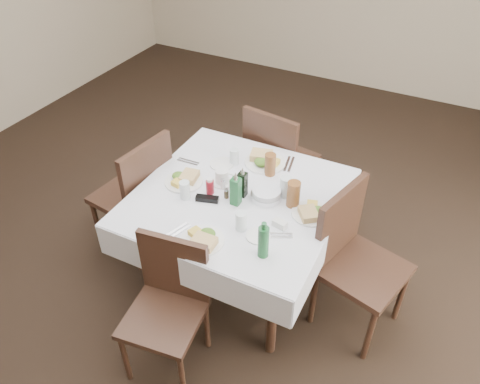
{
  "coord_description": "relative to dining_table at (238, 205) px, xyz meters",
  "views": [
    {
      "loc": [
        1.27,
        -2.06,
        2.61
      ],
      "look_at": [
        0.23,
        -0.03,
        0.8
      ],
      "focal_mm": 35.0,
      "sensor_mm": 36.0,
      "label": 1
    }
  ],
  "objects": [
    {
      "name": "ground_plane",
      "position": [
        -0.21,
        0.02,
        -0.68
      ],
      "size": [
        7.0,
        7.0,
        0.0
      ],
      "primitive_type": "plane",
      "color": "black"
    },
    {
      "name": "room_shell",
      "position": [
        -0.21,
        0.02,
        1.03
      ],
      "size": [
        6.04,
        7.04,
        2.8
      ],
      "color": "#BDAC90",
      "rests_on": "ground"
    },
    {
      "name": "dining_table",
      "position": [
        0.0,
        0.0,
        0.0
      ],
      "size": [
        1.27,
        1.27,
        0.76
      ],
      "color": "#311E11",
      "rests_on": "ground"
    },
    {
      "name": "chair_north",
      "position": [
        -0.07,
        0.79,
        -0.12
      ],
      "size": [
        0.53,
        0.53,
        0.98
      ],
      "color": "#311E11",
      "rests_on": "ground"
    },
    {
      "name": "chair_south",
      "position": [
        -0.07,
        -0.71,
        -0.18
      ],
      "size": [
        0.47,
        0.47,
        0.87
      ],
      "color": "#311E11",
      "rests_on": "ground"
    },
    {
      "name": "chair_east",
      "position": [
        0.76,
        0.04,
        -0.12
      ],
      "size": [
        0.57,
        0.57,
        0.98
      ],
      "color": "#311E11",
      "rests_on": "ground"
    },
    {
      "name": "chair_west",
      "position": [
        -0.76,
        -0.05,
        -0.12
      ],
      "size": [
        0.52,
        0.52,
        0.98
      ],
      "color": "#311E11",
      "rests_on": "ground"
    },
    {
      "name": "meal_north",
      "position": [
        -0.0,
        0.39,
        0.11
      ],
      "size": [
        0.28,
        0.28,
        0.06
      ],
      "color": "white",
      "rests_on": "dining_table"
    },
    {
      "name": "meal_south",
      "position": [
        0.02,
        -0.46,
        0.11
      ],
      "size": [
        0.25,
        0.25,
        0.06
      ],
      "color": "white",
      "rests_on": "dining_table"
    },
    {
      "name": "meal_east",
      "position": [
        0.48,
        0.03,
        0.11
      ],
      "size": [
        0.24,
        0.24,
        0.05
      ],
      "color": "white",
      "rests_on": "dining_table"
    },
    {
      "name": "meal_west",
      "position": [
        -0.38,
        -0.04,
        0.11
      ],
      "size": [
        0.25,
        0.25,
        0.05
      ],
      "color": "white",
      "rests_on": "dining_table"
    },
    {
      "name": "side_plate_a",
      "position": [
        -0.25,
        0.24,
        0.09
      ],
      "size": [
        0.17,
        0.17,
        0.01
      ],
      "color": "white",
      "rests_on": "dining_table"
    },
    {
      "name": "side_plate_b",
      "position": [
        0.28,
        -0.28,
        0.09
      ],
      "size": [
        0.14,
        0.14,
        0.01
      ],
      "color": "white",
      "rests_on": "dining_table"
    },
    {
      "name": "water_n",
      "position": [
        -0.18,
        0.3,
        0.14
      ],
      "size": [
        0.06,
        0.06,
        0.11
      ],
      "color": "silver",
      "rests_on": "dining_table"
    },
    {
      "name": "water_s",
      "position": [
        0.16,
        -0.27,
        0.14
      ],
      "size": [
        0.06,
        0.06,
        0.12
      ],
      "color": "silver",
      "rests_on": "dining_table"
    },
    {
      "name": "water_e",
      "position": [
        0.27,
        0.13,
        0.15
      ],
      "size": [
        0.07,
        0.07,
        0.14
      ],
      "color": "silver",
      "rests_on": "dining_table"
    },
    {
      "name": "water_w",
      "position": [
        -0.28,
        -0.17,
        0.14
      ],
      "size": [
        0.06,
        0.06,
        0.12
      ],
      "color": "silver",
      "rests_on": "dining_table"
    },
    {
      "name": "iced_tea_a",
      "position": [
        0.09,
        0.3,
        0.16
      ],
      "size": [
        0.07,
        0.07,
        0.15
      ],
      "color": "brown",
      "rests_on": "dining_table"
    },
    {
      "name": "iced_tea_b",
      "position": [
        0.34,
        0.07,
        0.17
      ],
      "size": [
        0.08,
        0.08,
        0.17
      ],
      "color": "brown",
      "rests_on": "dining_table"
    },
    {
      "name": "bread_basket",
      "position": [
        0.17,
        0.05,
        0.12
      ],
      "size": [
        0.2,
        0.2,
        0.07
      ],
      "color": "silver",
      "rests_on": "dining_table"
    },
    {
      "name": "oil_cruet_dark",
      "position": [
        0.03,
        0.01,
        0.18
      ],
      "size": [
        0.05,
        0.05,
        0.22
      ],
      "color": "black",
      "rests_on": "dining_table"
    },
    {
      "name": "oil_cruet_green",
      "position": [
        0.03,
        -0.08,
        0.19
      ],
      "size": [
        0.06,
        0.06,
        0.24
      ],
      "color": "#1B5A2C",
      "rests_on": "dining_table"
    },
    {
      "name": "ketchup_bottle",
      "position": [
        -0.17,
        -0.06,
        0.14
      ],
      "size": [
        0.05,
        0.05,
        0.11
      ],
      "color": "maroon",
      "rests_on": "dining_table"
    },
    {
      "name": "salt_shaker",
      "position": [
        -0.12,
        0.02,
        0.12
      ],
      "size": [
        0.03,
        0.03,
        0.07
      ],
      "color": "white",
      "rests_on": "dining_table"
    },
    {
      "name": "pepper_shaker",
      "position": [
        -0.05,
        -0.06,
        0.12
      ],
      "size": [
        0.03,
        0.03,
        0.07
      ],
      "color": "#3A2B19",
      "rests_on": "dining_table"
    },
    {
      "name": "coffee_mug",
      "position": [
        -0.15,
        0.06,
        0.13
      ],
      "size": [
        0.14,
        0.14,
        0.1
      ],
      "color": "white",
      "rests_on": "dining_table"
    },
    {
      "name": "sunglasses",
      "position": [
        -0.14,
        -0.14,
        0.1
      ],
      "size": [
        0.15,
        0.09,
        0.03
      ],
      "color": "black",
      "rests_on": "dining_table"
    },
    {
      "name": "green_bottle",
      "position": [
        0.36,
        -0.4,
        0.19
      ],
      "size": [
        0.06,
        0.06,
        0.23
      ],
      "color": "#1B5A2C",
      "rests_on": "dining_table"
    },
    {
      "name": "sugar_caddy",
      "position": [
        0.35,
        -0.15,
        0.11
      ],
      "size": [
        0.09,
        0.06,
        0.04
      ],
      "color": "white",
      "rests_on": "dining_table"
    },
    {
      "name": "cutlery_n",
      "position": [
        0.16,
        0.46,
        0.09
      ],
      "size": [
        0.08,
        0.19,
        0.01
      ],
      "color": "silver",
      "rests_on": "dining_table"
    },
    {
      "name": "cutlery_s",
      "position": [
        -0.16,
        -0.46,
        0.09
      ],
      "size": [
        0.1,
        0.19,
        0.01
      ],
      "color": "silver",
      "rests_on": "dining_table"
    },
    {
      "name": "cutlery_e",
      "position": [
        0.37,
        -0.23,
        0.09
      ],
      "size": [
        0.18,
        0.11,
        0.01
      ],
      "color": "silver",
      "rests_on": "dining_table"
    },
    {
      "name": "cutlery_w",
      "position": [
        -0.47,
        0.17,
        0.09
      ],
      "size": [
        0.16,
        0.05,
        0.01
      ],
      "color": "silver",
      "rests_on": "dining_table"
    }
  ]
}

